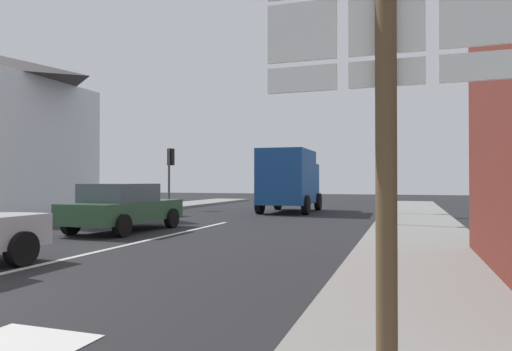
% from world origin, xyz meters
% --- Properties ---
extents(ground_plane, '(80.00, 80.00, 0.00)m').
position_xyz_m(ground_plane, '(0.00, 10.00, 0.00)').
color(ground_plane, '#232326').
extents(sidewalk_right, '(2.77, 44.00, 0.14)m').
position_xyz_m(sidewalk_right, '(6.75, 8.00, 0.07)').
color(sidewalk_right, gray).
rests_on(sidewalk_right, ground).
extents(lane_centre_stripe, '(0.16, 12.00, 0.01)m').
position_xyz_m(lane_centre_stripe, '(0.00, 6.00, 0.01)').
color(lane_centre_stripe, silver).
rests_on(lane_centre_stripe, ground).
extents(sedan_far, '(2.02, 4.22, 1.47)m').
position_xyz_m(sedan_far, '(-1.87, 8.25, 0.76)').
color(sedan_far, '#2D5133').
rests_on(sedan_far, ground).
extents(delivery_truck, '(2.56, 5.04, 3.05)m').
position_xyz_m(delivery_truck, '(0.92, 18.13, 1.65)').
color(delivery_truck, '#19478C').
rests_on(delivery_truck, ground).
extents(route_sign_post, '(1.66, 0.14, 3.20)m').
position_xyz_m(route_sign_post, '(6.29, -0.62, 2.00)').
color(route_sign_post, brown).
rests_on(route_sign_post, ground).
extents(traffic_light_far_right, '(0.30, 0.49, 3.21)m').
position_xyz_m(traffic_light_far_right, '(5.67, 17.35, 2.38)').
color(traffic_light_far_right, '#47474C').
rests_on(traffic_light_far_right, ground).
extents(traffic_light_near_right, '(0.30, 0.49, 3.54)m').
position_xyz_m(traffic_light_near_right, '(5.67, 11.88, 2.62)').
color(traffic_light_near_right, '#47474C').
rests_on(traffic_light_near_right, ground).
extents(traffic_light_far_left, '(0.30, 0.49, 3.30)m').
position_xyz_m(traffic_light_far_left, '(-5.67, 18.00, 2.44)').
color(traffic_light_far_left, '#47474C').
rests_on(traffic_light_far_left, ground).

